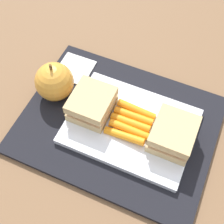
# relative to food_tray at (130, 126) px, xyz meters

# --- Properties ---
(ground_plane) EXTENTS (2.40, 2.40, 0.00)m
(ground_plane) POSITION_rel_food_tray_xyz_m (0.03, 0.00, -0.02)
(ground_plane) COLOR brown
(lunchbag_mat) EXTENTS (0.36, 0.28, 0.01)m
(lunchbag_mat) POSITION_rel_food_tray_xyz_m (0.03, 0.00, -0.01)
(lunchbag_mat) COLOR black
(lunchbag_mat) RESTS_ON ground_plane
(food_tray) EXTENTS (0.23, 0.17, 0.01)m
(food_tray) POSITION_rel_food_tray_xyz_m (0.00, 0.00, 0.00)
(food_tray) COLOR white
(food_tray) RESTS_ON lunchbag_mat
(sandwich_half_left) EXTENTS (0.07, 0.08, 0.04)m
(sandwich_half_left) POSITION_rel_food_tray_xyz_m (-0.08, 0.00, 0.03)
(sandwich_half_left) COLOR tan
(sandwich_half_left) RESTS_ON food_tray
(sandwich_half_right) EXTENTS (0.07, 0.08, 0.04)m
(sandwich_half_right) POSITION_rel_food_tray_xyz_m (0.08, 0.00, 0.03)
(sandwich_half_right) COLOR tan
(sandwich_half_right) RESTS_ON food_tray
(carrot_sticks_bundle) EXTENTS (0.08, 0.07, 0.02)m
(carrot_sticks_bundle) POSITION_rel_food_tray_xyz_m (0.00, -0.00, 0.01)
(carrot_sticks_bundle) COLOR orange
(carrot_sticks_bundle) RESTS_ON food_tray
(apple) EXTENTS (0.07, 0.07, 0.09)m
(apple) POSITION_rel_food_tray_xyz_m (0.16, -0.01, 0.03)
(apple) COLOR gold
(apple) RESTS_ON lunchbag_mat
(paper_napkin) EXTENTS (0.07, 0.07, 0.00)m
(paper_napkin) POSITION_rel_food_tray_xyz_m (0.16, -0.08, -0.00)
(paper_napkin) COLOR white
(paper_napkin) RESTS_ON lunchbag_mat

